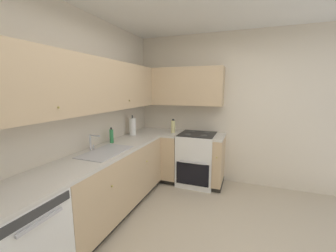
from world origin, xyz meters
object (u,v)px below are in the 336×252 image
(dishwasher, at_px, (16,248))
(soap_bottle, at_px, (111,136))
(oven_range, at_px, (197,158))
(oil_bottle, at_px, (173,126))
(paper_towel_roll, at_px, (133,127))

(dishwasher, xyz_separation_m, soap_bottle, (1.57, 0.18, 0.57))
(oven_range, bearing_deg, soap_bottle, 134.29)
(dishwasher, bearing_deg, oil_bottle, -9.35)
(paper_towel_roll, bearing_deg, oil_bottle, -53.91)
(paper_towel_roll, bearing_deg, dishwasher, -175.72)
(oven_range, height_order, paper_towel_roll, paper_towel_roll)
(oven_range, distance_m, oil_bottle, 0.71)
(oven_range, xyz_separation_m, oil_bottle, (-0.02, 0.44, 0.55))
(soap_bottle, height_order, oil_bottle, oil_bottle)
(paper_towel_roll, relative_size, oil_bottle, 1.43)
(oven_range, height_order, soap_bottle, soap_bottle)
(oven_range, height_order, oil_bottle, oil_bottle)
(oven_range, xyz_separation_m, paper_towel_roll, (-0.44, 1.03, 0.59))
(paper_towel_roll, bearing_deg, soap_bottle, 178.02)
(oven_range, xyz_separation_m, soap_bottle, (-1.02, 1.05, 0.54))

